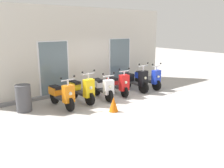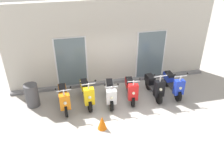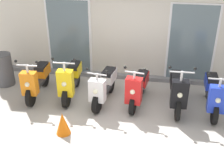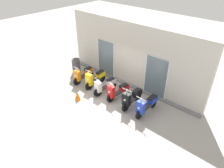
{
  "view_description": "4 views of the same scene",
  "coord_description": "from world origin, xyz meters",
  "px_view_note": "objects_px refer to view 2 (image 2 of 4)",
  "views": [
    {
      "loc": [
        -5.95,
        -6.81,
        2.86
      ],
      "look_at": [
        -0.35,
        0.23,
        0.69
      ],
      "focal_mm": 38.39,
      "sensor_mm": 36.0,
      "label": 1
    },
    {
      "loc": [
        -2.11,
        -6.95,
        5.66
      ],
      "look_at": [
        -0.36,
        0.73,
        0.85
      ],
      "focal_mm": 38.38,
      "sensor_mm": 36.0,
      "label": 2
    },
    {
      "loc": [
        0.87,
        -5.56,
        3.91
      ],
      "look_at": [
        -0.17,
        0.47,
        0.68
      ],
      "focal_mm": 46.0,
      "sensor_mm": 36.0,
      "label": 3
    },
    {
      "loc": [
        6.28,
        -6.21,
        6.59
      ],
      "look_at": [
        0.22,
        0.59,
        0.9
      ],
      "focal_mm": 33.41,
      "sensor_mm": 36.0,
      "label": 4
    }
  ],
  "objects_px": {
    "scooter_orange": "(64,98)",
    "scooter_blue": "(173,84)",
    "scooter_yellow": "(87,93)",
    "scooter_black": "(154,86)",
    "trash_bin": "(32,95)",
    "scooter_white": "(110,93)",
    "scooter_red": "(131,89)",
    "traffic_cone": "(102,123)"
  },
  "relations": [
    {
      "from": "scooter_white",
      "to": "scooter_blue",
      "type": "relative_size",
      "value": 0.94
    },
    {
      "from": "scooter_red",
      "to": "scooter_black",
      "type": "height_order",
      "value": "scooter_black"
    },
    {
      "from": "scooter_red",
      "to": "scooter_blue",
      "type": "xyz_separation_m",
      "value": [
        1.83,
        -0.02,
        0.02
      ]
    },
    {
      "from": "scooter_orange",
      "to": "trash_bin",
      "type": "height_order",
      "value": "scooter_orange"
    },
    {
      "from": "scooter_white",
      "to": "traffic_cone",
      "type": "distance_m",
      "value": 1.6
    },
    {
      "from": "scooter_orange",
      "to": "traffic_cone",
      "type": "height_order",
      "value": "scooter_orange"
    },
    {
      "from": "scooter_orange",
      "to": "scooter_red",
      "type": "height_order",
      "value": "scooter_orange"
    },
    {
      "from": "scooter_white",
      "to": "scooter_yellow",
      "type": "bearing_deg",
      "value": 172.04
    },
    {
      "from": "scooter_yellow",
      "to": "scooter_blue",
      "type": "bearing_deg",
      "value": -1.4
    },
    {
      "from": "scooter_yellow",
      "to": "scooter_white",
      "type": "bearing_deg",
      "value": -7.96
    },
    {
      "from": "scooter_red",
      "to": "traffic_cone",
      "type": "relative_size",
      "value": 2.94
    },
    {
      "from": "traffic_cone",
      "to": "trash_bin",
      "type": "height_order",
      "value": "trash_bin"
    },
    {
      "from": "scooter_black",
      "to": "trash_bin",
      "type": "xyz_separation_m",
      "value": [
        -4.84,
        0.48,
        -0.05
      ]
    },
    {
      "from": "scooter_orange",
      "to": "scooter_yellow",
      "type": "xyz_separation_m",
      "value": [
        0.9,
        0.11,
        0.01
      ]
    },
    {
      "from": "scooter_white",
      "to": "traffic_cone",
      "type": "bearing_deg",
      "value": -112.76
    },
    {
      "from": "scooter_orange",
      "to": "scooter_yellow",
      "type": "distance_m",
      "value": 0.9
    },
    {
      "from": "scooter_black",
      "to": "trash_bin",
      "type": "distance_m",
      "value": 4.87
    },
    {
      "from": "scooter_orange",
      "to": "scooter_blue",
      "type": "height_order",
      "value": "scooter_blue"
    },
    {
      "from": "scooter_black",
      "to": "trash_bin",
      "type": "relative_size",
      "value": 1.72
    },
    {
      "from": "scooter_white",
      "to": "trash_bin",
      "type": "xyz_separation_m",
      "value": [
        -3.01,
        0.48,
        0.01
      ]
    },
    {
      "from": "scooter_orange",
      "to": "scooter_red",
      "type": "xyz_separation_m",
      "value": [
        2.67,
        0.04,
        -0.01
      ]
    },
    {
      "from": "scooter_black",
      "to": "scooter_white",
      "type": "bearing_deg",
      "value": -179.91
    },
    {
      "from": "scooter_black",
      "to": "traffic_cone",
      "type": "height_order",
      "value": "scooter_black"
    },
    {
      "from": "scooter_red",
      "to": "scooter_yellow",
      "type": "bearing_deg",
      "value": 177.78
    },
    {
      "from": "trash_bin",
      "to": "scooter_yellow",
      "type": "bearing_deg",
      "value": -9.64
    },
    {
      "from": "scooter_red",
      "to": "scooter_blue",
      "type": "relative_size",
      "value": 0.93
    },
    {
      "from": "scooter_blue",
      "to": "traffic_cone",
      "type": "xyz_separation_m",
      "value": [
        -3.31,
        -1.51,
        -0.22
      ]
    },
    {
      "from": "scooter_yellow",
      "to": "scooter_black",
      "type": "distance_m",
      "value": 2.75
    },
    {
      "from": "scooter_yellow",
      "to": "scooter_black",
      "type": "relative_size",
      "value": 1.01
    },
    {
      "from": "scooter_black",
      "to": "scooter_blue",
      "type": "xyz_separation_m",
      "value": [
        0.86,
        0.04,
        -0.03
      ]
    },
    {
      "from": "traffic_cone",
      "to": "scooter_white",
      "type": "bearing_deg",
      "value": 67.24
    },
    {
      "from": "scooter_yellow",
      "to": "scooter_white",
      "type": "xyz_separation_m",
      "value": [
        0.91,
        -0.13,
        -0.03
      ]
    },
    {
      "from": "scooter_yellow",
      "to": "scooter_red",
      "type": "distance_m",
      "value": 1.78
    },
    {
      "from": "traffic_cone",
      "to": "scooter_black",
      "type": "bearing_deg",
      "value": 30.96
    },
    {
      "from": "scooter_yellow",
      "to": "scooter_black",
      "type": "height_order",
      "value": "scooter_black"
    },
    {
      "from": "scooter_yellow",
      "to": "scooter_blue",
      "type": "height_order",
      "value": "scooter_yellow"
    },
    {
      "from": "scooter_blue",
      "to": "scooter_red",
      "type": "bearing_deg",
      "value": 179.4
    },
    {
      "from": "trash_bin",
      "to": "scooter_white",
      "type": "bearing_deg",
      "value": -9.14
    },
    {
      "from": "scooter_black",
      "to": "scooter_yellow",
      "type": "bearing_deg",
      "value": 177.4
    },
    {
      "from": "scooter_red",
      "to": "scooter_orange",
      "type": "bearing_deg",
      "value": -179.15
    },
    {
      "from": "scooter_blue",
      "to": "traffic_cone",
      "type": "bearing_deg",
      "value": -155.51
    },
    {
      "from": "traffic_cone",
      "to": "trash_bin",
      "type": "relative_size",
      "value": 0.56
    }
  ]
}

